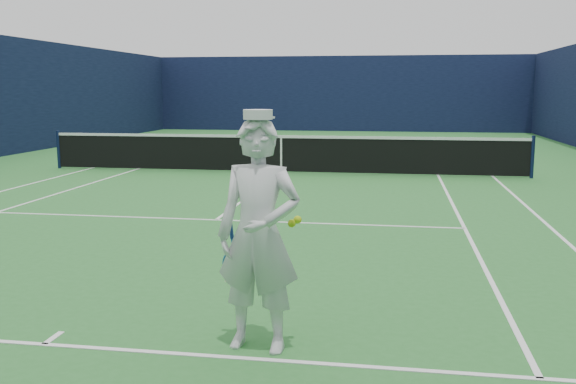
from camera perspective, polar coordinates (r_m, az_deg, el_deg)
The scene contains 5 objects.
ground at distance 17.17m, azimuth -0.61°, elevation 1.71°, with size 80.00×80.00×0.00m, color #2A702D.
court_markings at distance 17.16m, azimuth -0.61°, elevation 1.72°, with size 11.03×23.83×0.01m.
windscreen_fence at distance 17.03m, azimuth -0.62°, elevation 8.40°, with size 20.12×36.12×4.00m.
tennis_net at distance 17.10m, azimuth -0.61°, elevation 3.55°, with size 12.88×0.09×1.07m.
tennis_player at distance 5.38m, azimuth -2.62°, elevation -3.82°, with size 0.79×0.57×2.04m.
Camera 1 is at (2.96, -16.77, 2.19)m, focal length 40.00 mm.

